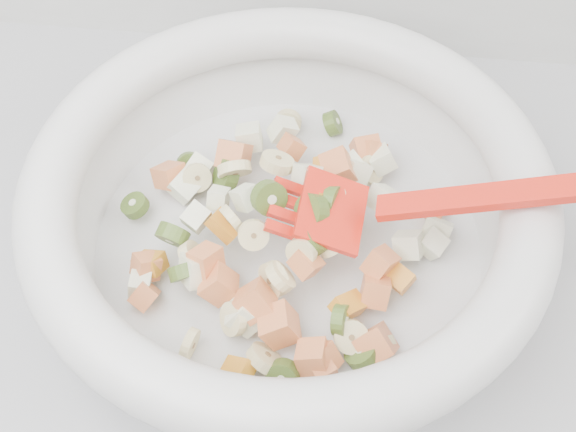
# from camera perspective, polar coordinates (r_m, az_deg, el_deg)

# --- Properties ---
(mixing_bowl) EXTENTS (0.45, 0.40, 0.15)m
(mixing_bowl) POSITION_cam_1_polar(r_m,az_deg,el_deg) (0.55, 0.03, 0.73)
(mixing_bowl) COLOR silver
(mixing_bowl) RESTS_ON counter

